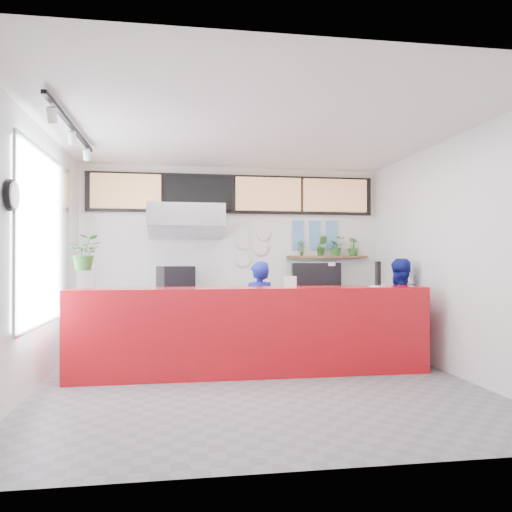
# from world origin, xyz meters

# --- Properties ---
(floor) EXTENTS (5.00, 5.00, 0.00)m
(floor) POSITION_xyz_m (0.00, 0.00, 0.00)
(floor) COLOR slate
(floor) RESTS_ON ground
(ceiling) EXTENTS (5.00, 5.00, 0.00)m
(ceiling) POSITION_xyz_m (0.00, 0.00, 3.00)
(ceiling) COLOR silver
(wall_back) EXTENTS (5.00, 0.00, 5.00)m
(wall_back) POSITION_xyz_m (0.00, 2.50, 1.50)
(wall_back) COLOR white
(wall_back) RESTS_ON ground
(wall_left) EXTENTS (0.00, 5.00, 5.00)m
(wall_left) POSITION_xyz_m (-2.50, 0.00, 1.50)
(wall_left) COLOR white
(wall_left) RESTS_ON ground
(wall_right) EXTENTS (0.00, 5.00, 5.00)m
(wall_right) POSITION_xyz_m (2.50, 0.00, 1.50)
(wall_right) COLOR white
(wall_right) RESTS_ON ground
(service_counter) EXTENTS (4.50, 0.60, 1.10)m
(service_counter) POSITION_xyz_m (0.00, 0.40, 0.55)
(service_counter) COLOR red
(service_counter) RESTS_ON ground
(cream_band) EXTENTS (5.00, 0.02, 0.80)m
(cream_band) POSITION_xyz_m (0.00, 2.49, 2.60)
(cream_band) COLOR beige
(cream_band) RESTS_ON wall_back
(prep_bench) EXTENTS (1.80, 0.60, 0.90)m
(prep_bench) POSITION_xyz_m (-0.80, 2.20, 0.45)
(prep_bench) COLOR #B2B5BA
(prep_bench) RESTS_ON ground
(panini_oven) EXTENTS (0.62, 0.62, 0.45)m
(panini_oven) POSITION_xyz_m (-0.97, 2.20, 1.12)
(panini_oven) COLOR black
(panini_oven) RESTS_ON prep_bench
(extraction_hood) EXTENTS (1.20, 0.70, 0.35)m
(extraction_hood) POSITION_xyz_m (-0.80, 2.15, 2.15)
(extraction_hood) COLOR #B2B5BA
(extraction_hood) RESTS_ON ceiling
(hood_lip) EXTENTS (1.20, 0.69, 0.31)m
(hood_lip) POSITION_xyz_m (-0.80, 2.15, 1.95)
(hood_lip) COLOR #B2B5BA
(hood_lip) RESTS_ON ceiling
(right_bench) EXTENTS (1.80, 0.60, 0.90)m
(right_bench) POSITION_xyz_m (1.50, 2.20, 0.45)
(right_bench) COLOR #B2B5BA
(right_bench) RESTS_ON ground
(espresso_machine) EXTENTS (0.87, 0.69, 0.50)m
(espresso_machine) POSITION_xyz_m (1.33, 2.20, 1.15)
(espresso_machine) COLOR black
(espresso_machine) RESTS_ON right_bench
(espresso_tray) EXTENTS (0.82, 0.70, 0.06)m
(espresso_tray) POSITION_xyz_m (1.33, 2.20, 1.38)
(espresso_tray) COLOR #B2B5BA
(espresso_tray) RESTS_ON espresso_machine
(herb_shelf) EXTENTS (1.40, 0.18, 0.04)m
(herb_shelf) POSITION_xyz_m (1.60, 2.40, 1.50)
(herb_shelf) COLOR brown
(herb_shelf) RESTS_ON wall_back
(menu_board_far_left) EXTENTS (1.10, 0.10, 0.55)m
(menu_board_far_left) POSITION_xyz_m (-1.75, 2.38, 2.55)
(menu_board_far_left) COLOR tan
(menu_board_far_left) RESTS_ON wall_back
(menu_board_mid_left) EXTENTS (1.10, 0.10, 0.55)m
(menu_board_mid_left) POSITION_xyz_m (-0.59, 2.38, 2.55)
(menu_board_mid_left) COLOR black
(menu_board_mid_left) RESTS_ON wall_back
(menu_board_mid_right) EXTENTS (1.10, 0.10, 0.55)m
(menu_board_mid_right) POSITION_xyz_m (0.57, 2.38, 2.55)
(menu_board_mid_right) COLOR tan
(menu_board_mid_right) RESTS_ON wall_back
(menu_board_far_right) EXTENTS (1.10, 0.10, 0.55)m
(menu_board_far_right) POSITION_xyz_m (1.73, 2.38, 2.55)
(menu_board_far_right) COLOR tan
(menu_board_far_right) RESTS_ON wall_back
(soffit) EXTENTS (4.80, 0.04, 0.65)m
(soffit) POSITION_xyz_m (0.00, 2.46, 2.55)
(soffit) COLOR black
(soffit) RESTS_ON wall_back
(window_pane) EXTENTS (0.04, 2.20, 1.90)m
(window_pane) POSITION_xyz_m (-2.47, 0.30, 1.70)
(window_pane) COLOR silver
(window_pane) RESTS_ON wall_left
(window_frame) EXTENTS (0.03, 2.30, 2.00)m
(window_frame) POSITION_xyz_m (-2.45, 0.30, 1.70)
(window_frame) COLOR #B2B5BA
(window_frame) RESTS_ON wall_left
(wall_clock_rim) EXTENTS (0.05, 0.30, 0.30)m
(wall_clock_rim) POSITION_xyz_m (-2.46, -0.90, 2.05)
(wall_clock_rim) COLOR black
(wall_clock_rim) RESTS_ON wall_left
(wall_clock_face) EXTENTS (0.02, 0.26, 0.26)m
(wall_clock_face) POSITION_xyz_m (-2.43, -0.90, 2.05)
(wall_clock_face) COLOR white
(wall_clock_face) RESTS_ON wall_left
(track_rail) EXTENTS (0.05, 2.40, 0.04)m
(track_rail) POSITION_xyz_m (-2.10, 0.00, 2.94)
(track_rail) COLOR black
(track_rail) RESTS_ON ceiling
(dec_plate_a) EXTENTS (0.24, 0.03, 0.24)m
(dec_plate_a) POSITION_xyz_m (0.15, 2.47, 1.75)
(dec_plate_a) COLOR silver
(dec_plate_a) RESTS_ON wall_back
(dec_plate_b) EXTENTS (0.24, 0.03, 0.24)m
(dec_plate_b) POSITION_xyz_m (0.45, 2.47, 1.65)
(dec_plate_b) COLOR silver
(dec_plate_b) RESTS_ON wall_back
(dec_plate_c) EXTENTS (0.24, 0.03, 0.24)m
(dec_plate_c) POSITION_xyz_m (0.15, 2.47, 1.45)
(dec_plate_c) COLOR silver
(dec_plate_c) RESTS_ON wall_back
(dec_plate_d) EXTENTS (0.24, 0.03, 0.24)m
(dec_plate_d) POSITION_xyz_m (0.50, 2.47, 1.90)
(dec_plate_d) COLOR silver
(dec_plate_d) RESTS_ON wall_back
(photo_frame_a) EXTENTS (0.20, 0.02, 0.25)m
(photo_frame_a) POSITION_xyz_m (1.10, 2.48, 2.00)
(photo_frame_a) COLOR #598CBF
(photo_frame_a) RESTS_ON wall_back
(photo_frame_b) EXTENTS (0.20, 0.02, 0.25)m
(photo_frame_b) POSITION_xyz_m (1.40, 2.48, 2.00)
(photo_frame_b) COLOR #598CBF
(photo_frame_b) RESTS_ON wall_back
(photo_frame_c) EXTENTS (0.20, 0.02, 0.25)m
(photo_frame_c) POSITION_xyz_m (1.70, 2.48, 2.00)
(photo_frame_c) COLOR #598CBF
(photo_frame_c) RESTS_ON wall_back
(photo_frame_d) EXTENTS (0.20, 0.02, 0.25)m
(photo_frame_d) POSITION_xyz_m (1.10, 2.48, 1.75)
(photo_frame_d) COLOR #598CBF
(photo_frame_d) RESTS_ON wall_back
(photo_frame_e) EXTENTS (0.20, 0.02, 0.25)m
(photo_frame_e) POSITION_xyz_m (1.40, 2.48, 1.75)
(photo_frame_e) COLOR #598CBF
(photo_frame_e) RESTS_ON wall_back
(photo_frame_f) EXTENTS (0.20, 0.02, 0.25)m
(photo_frame_f) POSITION_xyz_m (1.70, 2.48, 1.75)
(photo_frame_f) COLOR #598CBF
(photo_frame_f) RESTS_ON wall_back
(staff_center) EXTENTS (0.60, 0.49, 1.43)m
(staff_center) POSITION_xyz_m (0.19, 1.04, 0.71)
(staff_center) COLOR navy
(staff_center) RESTS_ON ground
(staff_right) EXTENTS (0.81, 0.68, 1.47)m
(staff_right) POSITION_xyz_m (2.22, 0.95, 0.73)
(staff_right) COLOR navy
(staff_right) RESTS_ON ground
(herb_a) EXTENTS (0.15, 0.11, 0.27)m
(herb_a) POSITION_xyz_m (1.14, 2.40, 1.65)
(herb_a) COLOR #2D6623
(herb_a) RESTS_ON herb_shelf
(herb_b) EXTENTS (0.23, 0.21, 0.34)m
(herb_b) POSITION_xyz_m (1.50, 2.40, 1.69)
(herb_b) COLOR #2D6623
(herb_b) RESTS_ON herb_shelf
(herb_c) EXTENTS (0.31, 0.27, 0.32)m
(herb_c) POSITION_xyz_m (1.76, 2.40, 1.68)
(herb_c) COLOR #2D6623
(herb_c) RESTS_ON herb_shelf
(herb_d) EXTENTS (0.22, 0.21, 0.31)m
(herb_d) POSITION_xyz_m (2.06, 2.40, 1.68)
(herb_d) COLOR #2D6623
(herb_d) RESTS_ON herb_shelf
(glass_vase) EXTENTS (0.23, 0.23, 0.23)m
(glass_vase) POSITION_xyz_m (-2.02, 0.35, 1.22)
(glass_vase) COLOR silver
(glass_vase) RESTS_ON service_counter
(basil_vase) EXTENTS (0.40, 0.35, 0.42)m
(basil_vase) POSITION_xyz_m (-2.02, 0.35, 1.53)
(basil_vase) COLOR #2D6623
(basil_vase) RESTS_ON glass_vase
(napkin_holder) EXTENTS (0.18, 0.14, 0.14)m
(napkin_holder) POSITION_xyz_m (0.49, 0.37, 1.17)
(napkin_holder) COLOR white
(napkin_holder) RESTS_ON service_counter
(white_plate) EXTENTS (0.21, 0.21, 0.02)m
(white_plate) POSITION_xyz_m (1.65, 0.33, 1.11)
(white_plate) COLOR white
(white_plate) RESTS_ON service_counter
(pepper_mill) EXTENTS (0.08, 0.08, 0.32)m
(pepper_mill) POSITION_xyz_m (1.65, 0.33, 1.27)
(pepper_mill) COLOR black
(pepper_mill) RESTS_ON white_plate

